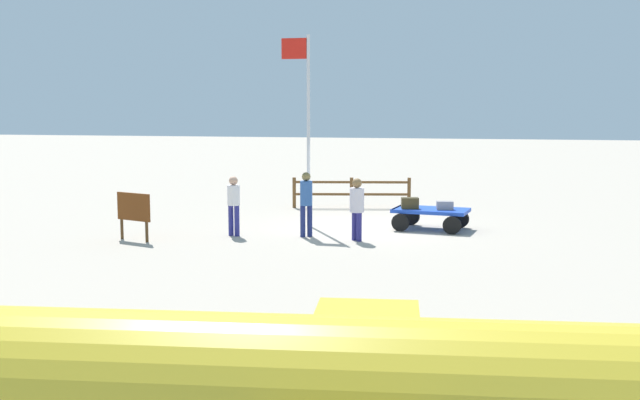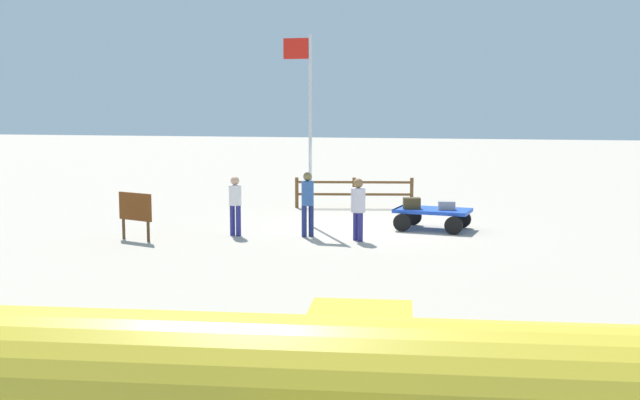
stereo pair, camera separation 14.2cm
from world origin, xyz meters
TOP-DOWN VIEW (x-y plane):
  - ground_plane at (0.00, 0.00)m, footprint 120.00×120.00m
  - luggage_cart at (-1.92, -0.07)m, footprint 2.25×1.64m
  - suitcase_olive at (-1.35, 0.08)m, footprint 0.54×0.40m
  - suitcase_navy at (-2.34, 0.06)m, footprint 0.50×0.34m
  - worker_lead at (1.27, 1.87)m, footprint 0.46×0.46m
  - worker_trailing at (-0.16, 2.20)m, footprint 0.53×0.53m
  - worker_supervisor at (3.24, 2.14)m, footprint 0.43×0.43m
  - flagpole at (1.72, -0.00)m, footprint 0.85×0.10m
  - signboard at (5.57, 3.40)m, footprint 1.09×0.44m
  - wooden_fence at (1.06, -4.17)m, footprint 4.03×0.85m

SIDE VIEW (x-z plane):
  - ground_plane at x=0.00m, z-range 0.00..0.00m
  - luggage_cart at x=-1.92m, z-range 0.16..0.76m
  - wooden_fence at x=1.06m, z-range 0.08..1.14m
  - suitcase_navy at x=-2.34m, z-range 0.60..0.85m
  - suitcase_olive at x=-1.35m, z-range 0.60..0.92m
  - signboard at x=5.57m, z-range 0.19..1.45m
  - worker_supervisor at x=3.24m, z-range 0.14..1.78m
  - worker_trailing at x=-0.16m, z-range 0.16..1.81m
  - worker_lead at x=1.27m, z-range 0.15..1.90m
  - flagpole at x=1.72m, z-range 0.46..6.03m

